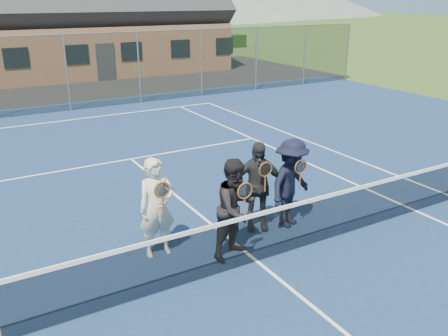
{
  "coord_description": "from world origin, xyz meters",
  "views": [
    {
      "loc": [
        -4.12,
        -5.93,
        4.37
      ],
      "look_at": [
        0.21,
        1.5,
        1.25
      ],
      "focal_mm": 38.0,
      "sensor_mm": 36.0,
      "label": 1
    }
  ],
  "objects_px": {
    "tennis_net": "(258,235)",
    "clubhouse": "(90,3)",
    "player_b": "(236,208)",
    "player_c": "(257,186)",
    "player_a": "(157,208)",
    "player_d": "(291,183)"
  },
  "relations": [
    {
      "from": "tennis_net",
      "to": "player_a",
      "type": "distance_m",
      "value": 1.81
    },
    {
      "from": "player_a",
      "to": "player_b",
      "type": "bearing_deg",
      "value": -31.72
    },
    {
      "from": "player_d",
      "to": "tennis_net",
      "type": "bearing_deg",
      "value": -147.48
    },
    {
      "from": "player_b",
      "to": "player_c",
      "type": "relative_size",
      "value": 1.0
    },
    {
      "from": "tennis_net",
      "to": "clubhouse",
      "type": "xyz_separation_m",
      "value": [
        4.0,
        24.0,
        3.45
      ]
    },
    {
      "from": "player_a",
      "to": "player_c",
      "type": "bearing_deg",
      "value": -1.44
    },
    {
      "from": "tennis_net",
      "to": "player_b",
      "type": "bearing_deg",
      "value": 115.47
    },
    {
      "from": "player_b",
      "to": "player_c",
      "type": "xyz_separation_m",
      "value": [
        0.88,
        0.67,
        0.0
      ]
    },
    {
      "from": "player_c",
      "to": "player_b",
      "type": "bearing_deg",
      "value": -142.81
    },
    {
      "from": "player_a",
      "to": "player_b",
      "type": "height_order",
      "value": "same"
    },
    {
      "from": "tennis_net",
      "to": "clubhouse",
      "type": "relative_size",
      "value": 0.75
    },
    {
      "from": "clubhouse",
      "to": "player_b",
      "type": "relative_size",
      "value": 8.67
    },
    {
      "from": "player_a",
      "to": "player_b",
      "type": "relative_size",
      "value": 1.0
    },
    {
      "from": "tennis_net",
      "to": "player_a",
      "type": "height_order",
      "value": "player_a"
    },
    {
      "from": "player_a",
      "to": "player_b",
      "type": "xyz_separation_m",
      "value": [
        1.17,
        -0.72,
        -0.0
      ]
    },
    {
      "from": "player_b",
      "to": "tennis_net",
      "type": "bearing_deg",
      "value": -64.53
    },
    {
      "from": "player_a",
      "to": "player_c",
      "type": "distance_m",
      "value": 2.05
    },
    {
      "from": "clubhouse",
      "to": "player_a",
      "type": "distance_m",
      "value": 23.69
    },
    {
      "from": "player_b",
      "to": "player_d",
      "type": "bearing_deg",
      "value": 16.65
    },
    {
      "from": "clubhouse",
      "to": "player_a",
      "type": "xyz_separation_m",
      "value": [
        -5.36,
        -22.87,
        -3.07
      ]
    },
    {
      "from": "tennis_net",
      "to": "clubhouse",
      "type": "height_order",
      "value": "clubhouse"
    },
    {
      "from": "tennis_net",
      "to": "player_b",
      "type": "relative_size",
      "value": 6.49
    }
  ]
}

